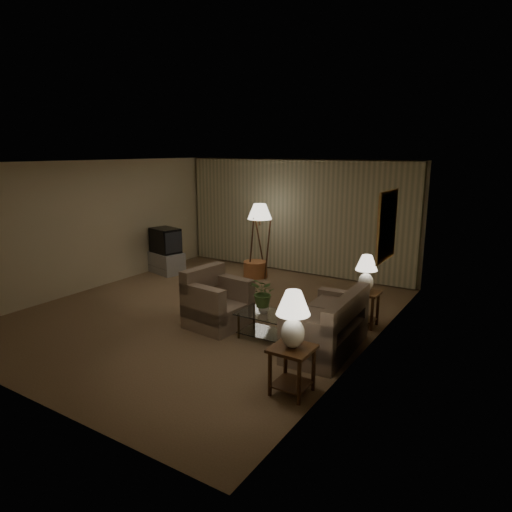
{
  "coord_description": "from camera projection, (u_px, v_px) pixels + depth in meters",
  "views": [
    {
      "loc": [
        4.98,
        -6.22,
        2.91
      ],
      "look_at": [
        0.69,
        0.6,
        1.02
      ],
      "focal_mm": 32.0,
      "sensor_mm": 36.0,
      "label": 1
    }
  ],
  "objects": [
    {
      "name": "ground",
      "position": [
        207.0,
        312.0,
        8.37
      ],
      "size": [
        7.0,
        7.0,
        0.0
      ],
      "primitive_type": "plane",
      "color": "#937251",
      "rests_on": "ground"
    },
    {
      "name": "room_shell",
      "position": [
        252.0,
        209.0,
        9.2
      ],
      "size": [
        6.04,
        7.02,
        2.72
      ],
      "color": "beige",
      "rests_on": "ground"
    },
    {
      "name": "sofa",
      "position": [
        326.0,
        328.0,
        6.7
      ],
      "size": [
        1.65,
        0.92,
        0.71
      ],
      "rotation": [
        0.0,
        0.0,
        -1.53
      ],
      "color": "gray",
      "rests_on": "ground"
    },
    {
      "name": "armchair",
      "position": [
        218.0,
        304.0,
        7.63
      ],
      "size": [
        1.09,
        1.05,
        0.77
      ],
      "rotation": [
        0.0,
        0.0,
        1.47
      ],
      "color": "gray",
      "rests_on": "ground"
    },
    {
      "name": "side_table_near",
      "position": [
        292.0,
        362.0,
        5.5
      ],
      "size": [
        0.49,
        0.49,
        0.6
      ],
      "color": "#331C0E",
      "rests_on": "ground"
    },
    {
      "name": "side_table_far",
      "position": [
        364.0,
        303.0,
        7.65
      ],
      "size": [
        0.47,
        0.39,
        0.6
      ],
      "color": "#331C0E",
      "rests_on": "ground"
    },
    {
      "name": "table_lamp_near",
      "position": [
        293.0,
        314.0,
        5.36
      ],
      "size": [
        0.41,
        0.41,
        0.71
      ],
      "color": "white",
      "rests_on": "side_table_near"
    },
    {
      "name": "table_lamp_far",
      "position": [
        366.0,
        270.0,
        7.52
      ],
      "size": [
        0.36,
        0.36,
        0.62
      ],
      "color": "white",
      "rests_on": "side_table_far"
    },
    {
      "name": "coffee_table",
      "position": [
        272.0,
        323.0,
        7.09
      ],
      "size": [
        1.08,
        0.59,
        0.41
      ],
      "color": "silver",
      "rests_on": "ground"
    },
    {
      "name": "tv_cabinet",
      "position": [
        166.0,
        262.0,
        11.01
      ],
      "size": [
        1.12,
        0.95,
        0.5
      ],
      "primitive_type": "cube",
      "rotation": [
        0.0,
        0.0,
        -0.25
      ],
      "color": "#A3A3A6",
      "rests_on": "ground"
    },
    {
      "name": "crt_tv",
      "position": [
        165.0,
        240.0,
        10.89
      ],
      "size": [
        0.92,
        0.81,
        0.59
      ],
      "primitive_type": "cube",
      "rotation": [
        0.0,
        0.0,
        -0.25
      ],
      "color": "black",
      "rests_on": "tv_cabinet"
    },
    {
      "name": "floor_lamp",
      "position": [
        260.0,
        239.0,
        10.5
      ],
      "size": [
        0.56,
        0.56,
        1.71
      ],
      "color": "#331C0E",
      "rests_on": "ground"
    },
    {
      "name": "ottoman",
      "position": [
        255.0,
        269.0,
        10.66
      ],
      "size": [
        0.66,
        0.66,
        0.37
      ],
      "primitive_type": "cylinder",
      "rotation": [
        0.0,
        0.0,
        0.23
      ],
      "color": "#B4693D",
      "rests_on": "ground"
    },
    {
      "name": "vase",
      "position": [
        264.0,
        308.0,
        7.11
      ],
      "size": [
        0.18,
        0.18,
        0.17
      ],
      "primitive_type": "imported",
      "rotation": [
        0.0,
        0.0,
        0.09
      ],
      "color": "white",
      "rests_on": "coffee_table"
    },
    {
      "name": "flowers",
      "position": [
        264.0,
        288.0,
        7.04
      ],
      "size": [
        0.52,
        0.49,
        0.46
      ],
      "primitive_type": "imported",
      "rotation": [
        0.0,
        0.0,
        -0.39
      ],
      "color": "#4A6D30",
      "rests_on": "vase"
    },
    {
      "name": "book",
      "position": [
        283.0,
        319.0,
        6.84
      ],
      "size": [
        0.18,
        0.23,
        0.02
      ],
      "primitive_type": "imported",
      "rotation": [
        0.0,
        0.0,
        -0.11
      ],
      "color": "olive",
      "rests_on": "coffee_table"
    }
  ]
}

